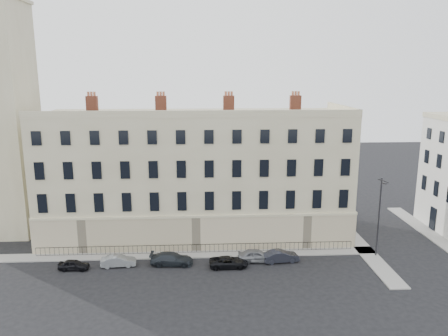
{
  "coord_description": "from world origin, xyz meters",
  "views": [
    {
      "loc": [
        -5.4,
        -40.06,
        19.88
      ],
      "look_at": [
        -2.66,
        10.0,
        8.68
      ],
      "focal_mm": 35.0,
      "sensor_mm": 36.0,
      "label": 1
    }
  ],
  "objects_px": {
    "car_c": "(172,259)",
    "car_f": "(281,256)",
    "car_e": "(257,256)",
    "car_a": "(74,265)",
    "car_d": "(229,262)",
    "streetlamp": "(379,214)",
    "car_b": "(118,261)"
  },
  "relations": [
    {
      "from": "car_b",
      "to": "car_c",
      "type": "xyz_separation_m",
      "value": [
        5.5,
        0.07,
        0.06
      ]
    },
    {
      "from": "car_b",
      "to": "car_d",
      "type": "relative_size",
      "value": 0.89
    },
    {
      "from": "streetlamp",
      "to": "car_d",
      "type": "bearing_deg",
      "value": 171.9
    },
    {
      "from": "car_a",
      "to": "car_e",
      "type": "xyz_separation_m",
      "value": [
        18.87,
        0.92,
        0.15
      ]
    },
    {
      "from": "car_e",
      "to": "streetlamp",
      "type": "relative_size",
      "value": 0.45
    },
    {
      "from": "car_e",
      "to": "car_c",
      "type": "bearing_deg",
      "value": 94.03
    },
    {
      "from": "car_e",
      "to": "car_f",
      "type": "height_order",
      "value": "car_e"
    },
    {
      "from": "car_c",
      "to": "car_e",
      "type": "height_order",
      "value": "car_e"
    },
    {
      "from": "car_c",
      "to": "car_f",
      "type": "height_order",
      "value": "car_c"
    },
    {
      "from": "car_d",
      "to": "car_c",
      "type": "bearing_deg",
      "value": 80.12
    },
    {
      "from": "car_b",
      "to": "car_e",
      "type": "relative_size",
      "value": 0.89
    },
    {
      "from": "car_e",
      "to": "streetlamp",
      "type": "xyz_separation_m",
      "value": [
        13.24,
        0.61,
        4.21
      ]
    },
    {
      "from": "car_c",
      "to": "car_f",
      "type": "distance_m",
      "value": 11.53
    },
    {
      "from": "car_d",
      "to": "streetlamp",
      "type": "distance_m",
      "value": 16.95
    },
    {
      "from": "car_b",
      "to": "car_c",
      "type": "bearing_deg",
      "value": -93.59
    },
    {
      "from": "car_b",
      "to": "streetlamp",
      "type": "xyz_separation_m",
      "value": [
        27.71,
        0.94,
        4.31
      ]
    },
    {
      "from": "car_a",
      "to": "car_d",
      "type": "xyz_separation_m",
      "value": [
        15.82,
        -0.25,
        0.03
      ]
    },
    {
      "from": "car_a",
      "to": "streetlamp",
      "type": "relative_size",
      "value": 0.35
    },
    {
      "from": "car_f",
      "to": "car_d",
      "type": "bearing_deg",
      "value": 92.57
    },
    {
      "from": "car_c",
      "to": "car_f",
      "type": "bearing_deg",
      "value": -85.71
    },
    {
      "from": "car_a",
      "to": "streetlamp",
      "type": "height_order",
      "value": "streetlamp"
    },
    {
      "from": "car_c",
      "to": "car_e",
      "type": "distance_m",
      "value": 8.98
    },
    {
      "from": "car_d",
      "to": "car_b",
      "type": "bearing_deg",
      "value": 84.56
    },
    {
      "from": "car_a",
      "to": "car_d",
      "type": "distance_m",
      "value": 15.83
    },
    {
      "from": "streetlamp",
      "to": "car_f",
      "type": "bearing_deg",
      "value": 170.0
    },
    {
      "from": "car_e",
      "to": "car_a",
      "type": "bearing_deg",
      "value": 95.08
    },
    {
      "from": "car_b",
      "to": "car_f",
      "type": "xyz_separation_m",
      "value": [
        17.03,
        0.14,
        0.05
      ]
    },
    {
      "from": "streetlamp",
      "to": "car_b",
      "type": "bearing_deg",
      "value": 167.64
    },
    {
      "from": "car_c",
      "to": "car_d",
      "type": "relative_size",
      "value": 1.11
    },
    {
      "from": "car_a",
      "to": "car_e",
      "type": "height_order",
      "value": "car_e"
    },
    {
      "from": "car_a",
      "to": "car_d",
      "type": "relative_size",
      "value": 0.77
    },
    {
      "from": "car_c",
      "to": "car_a",
      "type": "bearing_deg",
      "value": 97.67
    }
  ]
}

